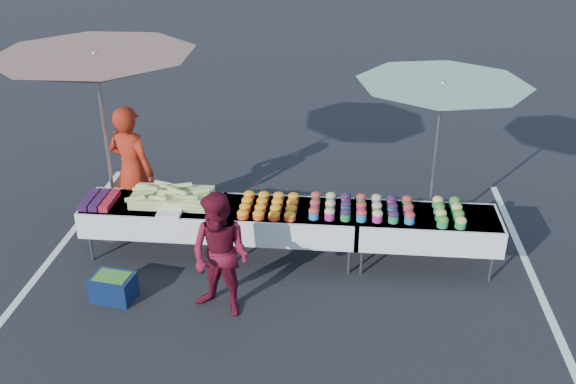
# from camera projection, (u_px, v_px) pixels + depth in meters

# --- Properties ---
(ground) EXTENTS (80.00, 80.00, 0.00)m
(ground) POSITION_uv_depth(u_px,v_px,m) (288.00, 258.00, 8.70)
(ground) COLOR black
(stripe_left) EXTENTS (0.10, 5.00, 0.00)m
(stripe_left) POSITION_uv_depth(u_px,v_px,m) (61.00, 246.00, 8.97)
(stripe_left) COLOR silver
(stripe_left) RESTS_ON ground
(stripe_right) EXTENTS (0.10, 5.00, 0.00)m
(stripe_right) POSITION_uv_depth(u_px,v_px,m) (530.00, 270.00, 8.43)
(stripe_right) COLOR silver
(stripe_right) RESTS_ON ground
(table_left) EXTENTS (1.86, 0.81, 0.75)m
(table_left) POSITION_uv_depth(u_px,v_px,m) (155.00, 214.00, 8.60)
(table_left) COLOR white
(table_left) RESTS_ON ground
(table_center) EXTENTS (1.86, 0.81, 0.75)m
(table_center) POSITION_uv_depth(u_px,v_px,m) (288.00, 220.00, 8.44)
(table_center) COLOR white
(table_center) RESTS_ON ground
(table_right) EXTENTS (1.86, 0.81, 0.75)m
(table_right) POSITION_uv_depth(u_px,v_px,m) (426.00, 227.00, 8.29)
(table_right) COLOR white
(table_right) RESTS_ON ground
(berry_punnets) EXTENTS (0.40, 0.54, 0.08)m
(berry_punnets) POSITION_uv_depth(u_px,v_px,m) (100.00, 200.00, 8.51)
(berry_punnets) COLOR black
(berry_punnets) RESTS_ON table_left
(corn_pile) EXTENTS (1.16, 0.57, 0.26)m
(corn_pile) POSITION_uv_depth(u_px,v_px,m) (172.00, 196.00, 8.50)
(corn_pile) COLOR #B9CC68
(corn_pile) RESTS_ON table_left
(plastic_bags) EXTENTS (0.30, 0.25, 0.05)m
(plastic_bags) POSITION_uv_depth(u_px,v_px,m) (170.00, 213.00, 8.22)
(plastic_bags) COLOR white
(plastic_bags) RESTS_ON table_left
(carrot_bowls) EXTENTS (0.75, 0.69, 0.11)m
(carrot_bowls) POSITION_uv_depth(u_px,v_px,m) (269.00, 205.00, 8.36)
(carrot_bowls) COLOR #E54619
(carrot_bowls) RESTS_ON table_center
(potato_cups) EXTENTS (1.34, 0.58, 0.16)m
(potato_cups) POSITION_uv_depth(u_px,v_px,m) (361.00, 207.00, 8.25)
(potato_cups) COLOR teal
(potato_cups) RESTS_ON table_right
(bean_baskets) EXTENTS (0.36, 0.68, 0.15)m
(bean_baskets) POSITION_uv_depth(u_px,v_px,m) (449.00, 212.00, 8.15)
(bean_baskets) COLOR #218441
(bean_baskets) RESTS_ON table_right
(vendor) EXTENTS (0.81, 0.66, 1.90)m
(vendor) POSITION_uv_depth(u_px,v_px,m) (132.00, 171.00, 8.96)
(vendor) COLOR maroon
(vendor) RESTS_ON ground
(customer) EXTENTS (0.91, 0.81, 1.53)m
(customer) POSITION_uv_depth(u_px,v_px,m) (220.00, 256.00, 7.32)
(customer) COLOR maroon
(customer) RESTS_ON ground
(umbrella_left) EXTENTS (3.45, 3.45, 2.68)m
(umbrella_left) POSITION_uv_depth(u_px,v_px,m) (96.00, 70.00, 8.19)
(umbrella_left) COLOR black
(umbrella_left) RESTS_ON ground
(umbrella_right) EXTENTS (2.61, 2.61, 2.31)m
(umbrella_right) POSITION_uv_depth(u_px,v_px,m) (442.00, 97.00, 8.26)
(umbrella_right) COLOR black
(umbrella_right) RESTS_ON ground
(storage_bin) EXTENTS (0.54, 0.43, 0.32)m
(storage_bin) POSITION_uv_depth(u_px,v_px,m) (113.00, 287.00, 7.80)
(storage_bin) COLOR #0C1D40
(storage_bin) RESTS_ON ground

